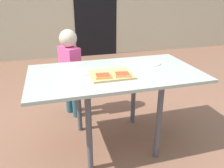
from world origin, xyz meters
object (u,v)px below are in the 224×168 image
object	(u,v)px
dining_table	(115,80)
plate_white_right	(150,63)
pizza_slice_near_left	(103,76)
plate_white_left	(83,72)
child_left	(70,67)
pizza_slice_near_right	(122,74)
cutting_board	(111,74)

from	to	relation	value
dining_table	plate_white_right	world-z (taller)	plate_white_right
plate_white_right	pizza_slice_near_left	bearing A→B (deg)	-153.55
dining_table	plate_white_right	size ratio (longest dim) A/B	7.66
plate_white_left	child_left	size ratio (longest dim) A/B	0.19
pizza_slice_near_right	pizza_slice_near_left	world-z (taller)	same
cutting_board	child_left	xyz separation A→B (m)	(-0.26, 0.72, -0.15)
dining_table	pizza_slice_near_left	size ratio (longest dim) A/B	11.43
pizza_slice_near_right	dining_table	bearing A→B (deg)	96.68
plate_white_left	child_left	world-z (taller)	child_left
plate_white_right	child_left	xyz separation A→B (m)	(-0.70, 0.52, -0.14)
pizza_slice_near_right	plate_white_right	xyz separation A→B (m)	(0.36, 0.27, -0.02)
dining_table	pizza_slice_near_right	bearing A→B (deg)	-83.32
pizza_slice_near_left	plate_white_left	bearing A→B (deg)	122.89
dining_table	child_left	size ratio (longest dim) A/B	1.45
dining_table	child_left	world-z (taller)	child_left
cutting_board	plate_white_left	size ratio (longest dim) A/B	1.81
plate_white_right	cutting_board	bearing A→B (deg)	-155.48
dining_table	pizza_slice_near_left	distance (m)	0.21
cutting_board	pizza_slice_near_right	bearing A→B (deg)	-44.07
plate_white_left	plate_white_right	distance (m)	0.64
pizza_slice_near_right	plate_white_left	distance (m)	0.35
pizza_slice_near_left	plate_white_left	size ratio (longest dim) A/B	0.67
cutting_board	pizza_slice_near_right	size ratio (longest dim) A/B	2.60
plate_white_right	child_left	world-z (taller)	child_left
cutting_board	plate_white_right	size ratio (longest dim) A/B	1.81
plate_white_left	plate_white_right	xyz separation A→B (m)	(0.64, 0.06, 0.00)
plate_white_left	pizza_slice_near_right	bearing A→B (deg)	-36.20
pizza_slice_near_right	child_left	xyz separation A→B (m)	(-0.33, 0.78, -0.17)
cutting_board	child_left	bearing A→B (deg)	110.15
dining_table	pizza_slice_near_left	world-z (taller)	pizza_slice_near_left
cutting_board	pizza_slice_near_left	bearing A→B (deg)	-144.40
plate_white_left	plate_white_right	world-z (taller)	same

